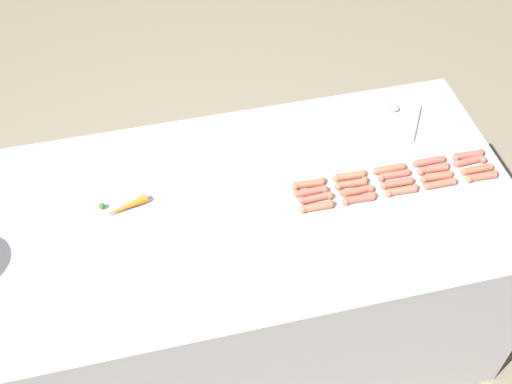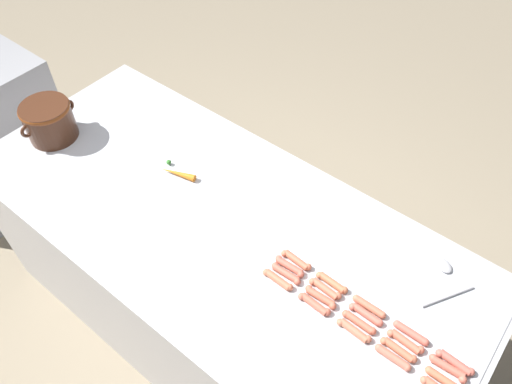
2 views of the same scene
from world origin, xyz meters
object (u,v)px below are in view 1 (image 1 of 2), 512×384
hot_dog_1 (440,184)px  carrot (124,207)px  hot_dog_8 (357,191)px  hot_dog_19 (309,184)px  hot_dog_0 (482,176)px  hot_dog_3 (360,199)px  hot_dog_2 (402,190)px  hot_dog_4 (317,207)px  hot_dog_7 (397,183)px  hot_dog_9 (316,198)px  serving_spoon (399,113)px  hot_dog_14 (311,192)px  hot_dog_12 (394,175)px  hot_dog_5 (477,169)px  hot_dog_16 (429,161)px  hot_dog_18 (350,176)px  hot_dog_17 (389,169)px  hot_dog_15 (469,155)px  hot_dog_13 (352,184)px  hot_dog_10 (470,162)px  hot_dog_11 (433,169)px  hot_dog_6 (437,177)px

hot_dog_1 → carrot: carrot is taller
hot_dog_8 → hot_dog_19: same height
hot_dog_0 → hot_dog_3: bearing=89.7°
hot_dog_2 → hot_dog_4: 0.33m
hot_dog_7 → hot_dog_9: 0.32m
hot_dog_0 → hot_dog_7: bearing=82.7°
hot_dog_4 → serving_spoon: size_ratio=0.54×
hot_dog_8 → hot_dog_14: (0.04, 0.17, 0.00)m
hot_dog_12 → hot_dog_19: 0.33m
hot_dog_4 → serving_spoon: (0.41, -0.48, -0.01)m
hot_dog_5 → hot_dog_7: bearing=89.3°
hot_dog_1 → serving_spoon: 0.41m
hot_dog_16 → hot_dog_19: bearing=90.4°
hot_dog_0 → serving_spoon: bearing=22.0°
hot_dog_18 → hot_dog_17: bearing=-90.0°
hot_dog_9 → carrot: carrot is taller
hot_dog_12 → hot_dog_15: size_ratio=1.00×
hot_dog_13 → serving_spoon: size_ratio=0.54×
hot_dog_17 → hot_dog_14: bearing=97.2°
hot_dog_5 → hot_dog_16: (0.08, 0.16, 0.00)m
hot_dog_17 → hot_dog_10: bearing=-96.5°
hot_dog_11 → hot_dog_14: 0.49m
hot_dog_2 → hot_dog_9: size_ratio=1.00×
hot_dog_2 → carrot: bearing=81.2°
hot_dog_12 → hot_dog_18: 0.17m
hot_dog_1 → hot_dog_16: bearing=-3.6°
hot_dog_15 → hot_dog_18: 0.48m
hot_dog_11 → hot_dog_16: size_ratio=1.00×
hot_dog_3 → hot_dog_9: size_ratio=1.00×
hot_dog_10 → hot_dog_17: size_ratio=1.00×
hot_dog_15 → carrot: bearing=88.1°
hot_dog_7 → hot_dog_17: 0.08m
hot_dog_12 → hot_dog_15: bearing=-83.8°
hot_dog_12 → hot_dog_0: bearing=-104.2°
hot_dog_15 → hot_dog_19: bearing=90.0°
hot_dog_13 → hot_dog_17: 0.17m
hot_dog_9 → hot_dog_17: same height
hot_dog_19 → hot_dog_17: bearing=-89.6°
hot_dog_6 → hot_dog_8: same height
hot_dog_5 → hot_dog_13: (0.04, 0.49, 0.00)m
hot_dog_4 → hot_dog_14: bearing=0.1°
hot_dog_6 → hot_dog_10: bearing=-74.4°
hot_dog_1 → hot_dog_14: same height
hot_dog_6 → hot_dog_12: size_ratio=1.00×
hot_dog_3 → hot_dog_13: bearing=2.8°
hot_dog_5 → hot_dog_18: bearing=80.6°
hot_dog_8 → hot_dog_19: size_ratio=1.00×
hot_dog_8 → carrot: 0.85m
hot_dog_1 → hot_dog_7: size_ratio=1.00×
hot_dog_2 → hot_dog_9: 0.32m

